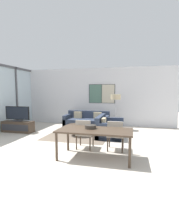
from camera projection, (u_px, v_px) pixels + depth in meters
ground_plane at (42, 166)px, 3.90m from camera, size 24.00×24.00×0.00m
wall_back at (93, 97)px, 8.70m from camera, size 7.88×0.09×2.80m
area_rug at (78, 135)px, 6.67m from camera, size 2.28×2.11×0.01m
tv_console at (18, 127)px, 7.15m from camera, size 1.30×0.44×0.45m
television at (17, 114)px, 7.09m from camera, size 1.07×0.20×0.61m
sofa_main at (87, 122)px, 7.98m from camera, size 1.99×0.90×0.76m
sofa_side at (108, 129)px, 6.53m from camera, size 0.90×1.52×0.76m
coffee_table at (78, 127)px, 6.64m from camera, size 0.83×0.83×0.40m
dining_table at (95, 132)px, 4.29m from camera, size 1.82×0.89×0.72m
dining_chair_left at (84, 132)px, 5.03m from camera, size 0.46×0.46×0.85m
dining_chair_centre at (115, 134)px, 4.84m from camera, size 0.46×0.46×0.85m
fruit_bowl at (90, 127)px, 4.39m from camera, size 0.29×0.29×0.09m
floor_lamp at (116, 99)px, 7.62m from camera, size 0.44×0.44×1.53m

